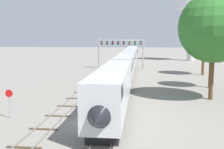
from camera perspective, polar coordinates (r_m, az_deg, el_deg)
The scene contains 10 objects.
ground_plane at distance 25.61m, azimuth -5.12°, elevation -10.28°, with size 400.00×400.00×0.00m, color gray.
track_main at distance 84.30m, azimuth 4.10°, elevation 2.40°, with size 2.60×200.00×0.16m.
track_near at distance 64.89m, azimuth -1.36°, elevation 0.81°, with size 2.60×160.00×0.16m.
passenger_train at distance 60.73m, azimuth 3.37°, elevation 2.73°, with size 3.04×85.85×4.80m.
signal_gantry at distance 69.95m, azimuth 1.89°, elevation 6.07°, with size 12.10×0.49×7.88m.
water_tower at distance 98.63m, azimuth 16.60°, elevation 13.78°, with size 10.21×10.21×23.79m.
stop_sign at distance 28.58m, azimuth -20.79°, elevation -4.96°, with size 0.76×0.08×2.88m.
trackside_tree_left at distance 45.36m, azimuth 20.34°, elevation 7.28°, with size 5.50×5.50×10.72m.
trackside_tree_mid at distance 36.60m, azimuth 20.64°, elevation 9.23°, with size 8.91×8.91×13.64m.
trackside_tree_right at distance 60.65m, azimuth 18.86°, elevation 8.28°, with size 6.45×6.45×12.17m.
Camera 1 is at (4.78, -23.88, 7.92)m, focal length 43.48 mm.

